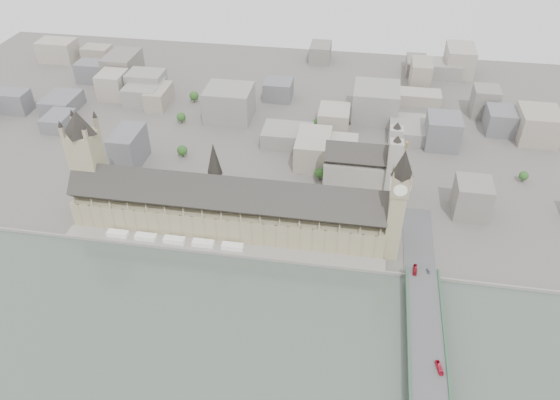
% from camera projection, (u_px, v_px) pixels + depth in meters
% --- Properties ---
extents(ground, '(900.00, 900.00, 0.00)m').
position_uv_depth(ground, '(223.00, 243.00, 458.43)').
color(ground, '#595651').
rests_on(ground, ground).
extents(embankment_wall, '(600.00, 1.50, 3.00)m').
position_uv_depth(embankment_wall, '(218.00, 254.00, 445.63)').
color(embankment_wall, gray).
rests_on(embankment_wall, ground).
extents(river_terrace, '(270.00, 15.00, 2.00)m').
position_uv_depth(river_terrace, '(221.00, 248.00, 451.88)').
color(river_terrace, gray).
rests_on(river_terrace, ground).
extents(terrace_tents, '(118.00, 7.00, 4.00)m').
position_uv_depth(terrace_tents, '(174.00, 240.00, 455.80)').
color(terrace_tents, white).
rests_on(terrace_tents, river_terrace).
extents(palace_of_westminster, '(265.00, 40.73, 55.44)m').
position_uv_depth(palace_of_westminster, '(227.00, 208.00, 460.61)').
color(palace_of_westminster, '#978D66').
rests_on(palace_of_westminster, ground).
extents(elizabeth_tower, '(17.00, 17.00, 107.50)m').
position_uv_depth(elizabeth_tower, '(398.00, 198.00, 412.03)').
color(elizabeth_tower, '#978D66').
rests_on(elizabeth_tower, ground).
extents(victoria_tower, '(30.00, 30.00, 100.00)m').
position_uv_depth(victoria_tower, '(87.00, 159.00, 462.51)').
color(victoria_tower, '#978D66').
rests_on(victoria_tower, ground).
extents(central_tower, '(13.00, 13.00, 48.00)m').
position_uv_depth(central_tower, '(215.00, 168.00, 446.05)').
color(central_tower, gray).
rests_on(central_tower, ground).
extents(westminster_bridge, '(25.00, 325.00, 10.25)m').
position_uv_depth(westminster_bridge, '(426.00, 348.00, 364.42)').
color(westminster_bridge, '#474749').
rests_on(westminster_bridge, ground).
extents(westminster_abbey, '(68.00, 36.00, 64.00)m').
position_uv_depth(westminster_abbey, '(363.00, 169.00, 504.28)').
color(westminster_abbey, gray).
rests_on(westminster_abbey, ground).
extents(city_skyline_inland, '(720.00, 360.00, 38.00)m').
position_uv_depth(city_skyline_inland, '(274.00, 96.00, 641.71)').
color(city_skyline_inland, gray).
rests_on(city_skyline_inland, ground).
extents(park_trees, '(110.00, 30.00, 15.00)m').
position_uv_depth(park_trees, '(228.00, 194.00, 502.95)').
color(park_trees, '#274D1B').
rests_on(park_trees, ground).
extents(red_bus_north, '(3.28, 11.04, 3.03)m').
position_uv_depth(red_bus_north, '(415.00, 270.00, 415.79)').
color(red_bus_north, maroon).
rests_on(red_bus_north, westminster_bridge).
extents(red_bus_south, '(4.71, 10.88, 2.95)m').
position_uv_depth(red_bus_south, '(439.00, 368.00, 344.19)').
color(red_bus_south, red).
rests_on(red_bus_south, westminster_bridge).
extents(car_approach, '(3.16, 5.17, 1.40)m').
position_uv_depth(car_approach, '(428.00, 271.00, 415.38)').
color(car_approach, gray).
rests_on(car_approach, westminster_bridge).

